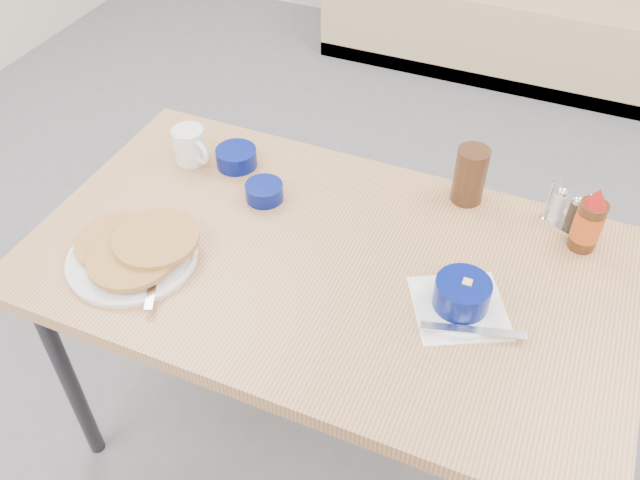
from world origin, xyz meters
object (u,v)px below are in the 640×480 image
at_px(syrup_bottle, 589,222).
at_px(condiment_caddy, 566,211).
at_px(creamer_bowl, 236,158).
at_px(coffee_mug, 190,145).
at_px(grits_setting, 461,298).
at_px(butter_bowl, 264,192).
at_px(booth_bench, 512,0).
at_px(amber_tumbler, 470,175).
at_px(dining_table, 328,277).
at_px(pancake_plate, 134,252).

bearing_deg(syrup_bottle, condiment_caddy, 129.28).
xyz_separation_m(creamer_bowl, syrup_bottle, (0.90, 0.04, 0.05)).
distance_m(coffee_mug, syrup_bottle, 1.03).
bearing_deg(grits_setting, butter_bowl, 162.96).
height_order(grits_setting, condiment_caddy, condiment_caddy).
bearing_deg(condiment_caddy, coffee_mug, -147.56).
xyz_separation_m(booth_bench, amber_tumbler, (0.24, -2.19, 0.49)).
bearing_deg(condiment_caddy, booth_bench, 126.99).
bearing_deg(amber_tumbler, dining_table, -125.28).
distance_m(dining_table, pancake_plate, 0.46).
relative_size(grits_setting, butter_bowl, 2.95).
distance_m(booth_bench, butter_bowl, 2.44).
distance_m(pancake_plate, butter_bowl, 0.36).
bearing_deg(syrup_bottle, amber_tumbler, 167.63).
bearing_deg(dining_table, booth_bench, 90.00).
height_order(coffee_mug, creamer_bowl, coffee_mug).
bearing_deg(grits_setting, pancake_plate, -168.87).
relative_size(booth_bench, dining_table, 1.36).
height_order(creamer_bowl, syrup_bottle, syrup_bottle).
distance_m(grits_setting, condiment_caddy, 0.40).
distance_m(coffee_mug, amber_tumbler, 0.74).
bearing_deg(creamer_bowl, condiment_caddy, 6.93).
distance_m(condiment_caddy, syrup_bottle, 0.09).
bearing_deg(pancake_plate, coffee_mug, 101.01).
height_order(booth_bench, syrup_bottle, booth_bench).
bearing_deg(condiment_caddy, grits_setting, -89.05).
distance_m(booth_bench, coffee_mug, 2.42).
bearing_deg(pancake_plate, creamer_bowl, 83.39).
xyz_separation_m(booth_bench, creamer_bowl, (-0.37, -2.30, 0.43)).
height_order(booth_bench, grits_setting, booth_bench).
relative_size(pancake_plate, creamer_bowl, 2.75).
xyz_separation_m(butter_bowl, syrup_bottle, (0.77, 0.14, 0.05)).
bearing_deg(condiment_caddy, dining_table, -120.19).
height_order(pancake_plate, creamer_bowl, pancake_plate).
bearing_deg(creamer_bowl, syrup_bottle, 2.45).
relative_size(coffee_mug, condiment_caddy, 1.05).
bearing_deg(syrup_bottle, grits_setting, -125.10).
bearing_deg(butter_bowl, booth_bench, 84.42).
relative_size(amber_tumbler, condiment_caddy, 1.30).
height_order(amber_tumbler, syrup_bottle, syrup_bottle).
height_order(pancake_plate, amber_tumbler, amber_tumbler).
distance_m(pancake_plate, coffee_mug, 0.39).
bearing_deg(booth_bench, pancake_plate, -98.69).
bearing_deg(pancake_plate, syrup_bottle, 25.39).
height_order(pancake_plate, condiment_caddy, condiment_caddy).
height_order(booth_bench, condiment_caddy, booth_bench).
distance_m(dining_table, butter_bowl, 0.28).
distance_m(booth_bench, amber_tumbler, 2.26).
relative_size(pancake_plate, condiment_caddy, 2.60).
xyz_separation_m(grits_setting, syrup_bottle, (0.21, 0.31, 0.04)).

